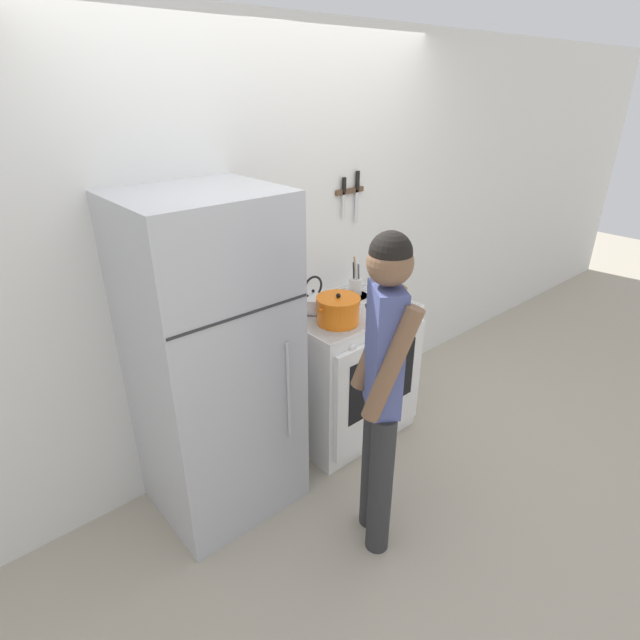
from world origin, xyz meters
name	(u,v)px	position (x,y,z in m)	size (l,w,h in m)	color
ground_plane	(284,423)	(0.00, 0.00, 0.00)	(14.00, 14.00, 0.00)	#B2A893
wall_back	(275,251)	(0.00, 0.03, 1.27)	(10.00, 0.06, 2.55)	silver
refrigerator	(214,364)	(-0.66, -0.32, 0.89)	(0.74, 0.66, 1.78)	#B7BABF
stove_range	(347,371)	(0.30, -0.33, 0.47)	(0.82, 0.64, 0.92)	white
dutch_oven_pot	(338,310)	(0.12, -0.42, 1.00)	(0.30, 0.26, 0.19)	orange
tea_kettle	(313,300)	(0.13, -0.18, 0.98)	(0.24, 0.19, 0.22)	silver
utensil_jar	(356,285)	(0.50, -0.18, 0.98)	(0.08, 0.08, 0.27)	silver
person	(382,383)	(-0.22, -1.08, 0.95)	(0.39, 0.42, 1.67)	#2D2D30
wall_knife_strip	(351,190)	(0.59, -0.02, 1.58)	(0.24, 0.03, 0.34)	brown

